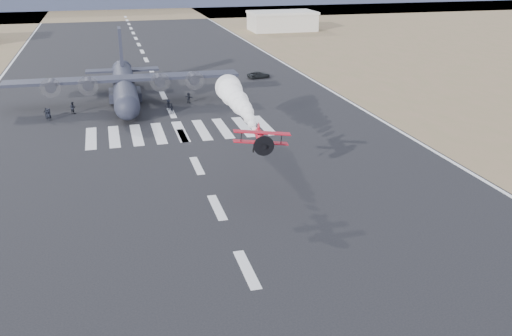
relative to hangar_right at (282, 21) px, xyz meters
name	(u,v)px	position (x,y,z in m)	size (l,w,h in m)	color
scrub_far	(122,11)	(-46.00, 80.00, -3.01)	(500.00, 80.00, 0.00)	olive
runway_markings	(172,113)	(-46.00, -90.00, -3.00)	(60.00, 260.00, 0.01)	silver
hangar_right	(282,21)	(0.00, 0.00, 0.00)	(20.50, 12.50, 5.90)	#B4AEA0
aerobatic_biplane	(261,138)	(-40.88, -123.52, 2.86)	(5.73, 5.13, 2.40)	red
smoke_trail	(233,95)	(-39.58, -105.13, 3.00)	(3.59, 21.93, 3.59)	white
transport_aircraft	(124,85)	(-52.51, -80.37, -0.23)	(37.27, 30.72, 10.79)	#1F212E
support_vehicle	(259,75)	(-26.13, -68.23, -2.38)	(2.09, 4.53, 1.26)	black
crew_a	(49,114)	(-63.91, -89.59, -2.07)	(0.69, 0.56, 1.88)	black
crew_b	(171,108)	(-46.05, -90.16, -2.22)	(0.76, 0.47, 1.57)	black
crew_c	(169,105)	(-46.22, -88.25, -2.16)	(1.10, 0.51, 1.71)	black
crew_d	(46,113)	(-64.42, -88.29, -2.21)	(0.93, 0.48, 1.59)	black
crew_e	(135,102)	(-51.13, -84.61, -2.19)	(0.81, 0.49, 1.65)	black
crew_f	(189,98)	(-42.47, -84.37, -2.15)	(1.60, 0.52, 1.72)	black
crew_g	(48,115)	(-64.16, -89.35, -2.14)	(0.64, 0.52, 1.75)	black
crew_h	(73,108)	(-60.71, -86.40, -2.08)	(0.90, 0.56, 1.85)	black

